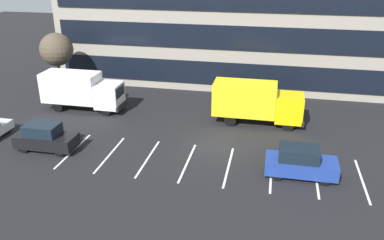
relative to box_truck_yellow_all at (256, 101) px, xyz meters
name	(u,v)px	position (x,y,z in m)	size (l,w,h in m)	color
ground_plane	(214,146)	(-2.62, -4.97, -1.92)	(120.00, 120.00, 0.00)	black
lot_markings	(208,164)	(-2.62, -7.78, -1.92)	(19.74, 5.40, 0.01)	silver
box_truck_yellow_all	(256,101)	(0.00, 0.00, 0.00)	(7.37, 2.44, 3.42)	yellow
box_truck_white	(81,89)	(-15.40, -0.07, -0.04)	(7.23, 2.40, 3.35)	white
suv_navy	(300,162)	(3.31, -8.01, -0.95)	(4.44, 1.88, 2.01)	navy
suv_black	(45,138)	(-14.37, -7.97, -0.98)	(4.30, 1.82, 1.95)	black
bare_tree	(57,50)	(-19.62, 3.82, 2.46)	(3.20, 3.20, 6.00)	#473323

